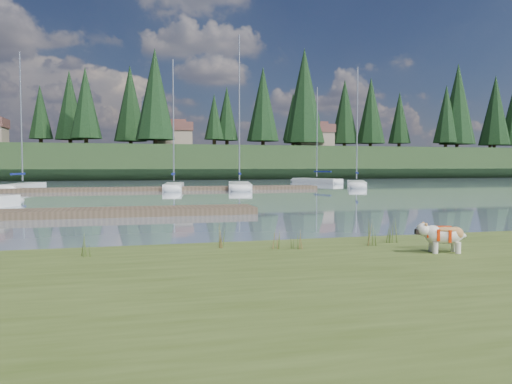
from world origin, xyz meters
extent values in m
plane|color=#8293A8|center=(0.00, 30.00, 0.00)|extent=(200.00, 200.00, 0.00)
cube|color=#445521|center=(0.00, -6.00, 0.17)|extent=(60.00, 9.00, 0.35)
cube|color=#1D3117|center=(0.00, 73.00, 2.50)|extent=(200.00, 20.00, 5.00)
cylinder|color=silver|center=(4.44, -4.00, 0.46)|extent=(0.11, 0.11, 0.22)
cylinder|color=silver|center=(4.49, -3.78, 0.46)|extent=(0.11, 0.11, 0.22)
cylinder|color=silver|center=(4.87, -4.11, 0.46)|extent=(0.11, 0.11, 0.22)
cylinder|color=silver|center=(4.93, -3.90, 0.46)|extent=(0.11, 0.11, 0.22)
ellipsoid|color=silver|center=(4.69, -3.95, 0.70)|extent=(0.81, 0.55, 0.35)
ellipsoid|color=#AE7741|center=(4.69, -3.95, 0.81)|extent=(0.59, 0.47, 0.12)
ellipsoid|color=silver|center=(4.26, -3.84, 0.81)|extent=(0.32, 0.32, 0.26)
cube|color=black|center=(4.15, -3.81, 0.76)|extent=(0.11, 0.14, 0.10)
ellipsoid|color=silver|center=(-7.65, 16.08, 0.22)|extent=(2.56, 2.79, 0.70)
cube|color=#4C3D2C|center=(-4.00, 9.00, 0.15)|extent=(16.00, 2.00, 0.30)
cube|color=#4C3D2C|center=(2.00, 30.00, 0.15)|extent=(26.00, 2.20, 0.30)
cube|color=silver|center=(-10.02, 33.73, 0.22)|extent=(2.82, 7.15, 0.70)
ellipsoid|color=silver|center=(-9.39, 37.16, 0.22)|extent=(1.84, 2.15, 0.70)
cylinder|color=silver|center=(-10.02, 33.73, 6.25)|extent=(0.12, 0.12, 10.91)
cube|color=navy|center=(-10.19, 32.79, 1.40)|extent=(0.70, 2.77, 0.20)
cube|color=silver|center=(2.53, 30.72, 0.22)|extent=(2.42, 6.71, 0.70)
ellipsoid|color=silver|center=(3.00, 33.97, 0.22)|extent=(1.67, 1.98, 0.70)
cylinder|color=silver|center=(2.53, 30.72, 5.96)|extent=(0.12, 0.12, 10.33)
cube|color=navy|center=(2.40, 29.83, 1.40)|extent=(0.57, 2.61, 0.20)
cube|color=silver|center=(8.28, 30.61, 0.22)|extent=(3.47, 8.49, 0.70)
ellipsoid|color=silver|center=(9.09, 34.67, 0.22)|extent=(2.22, 2.57, 0.70)
cylinder|color=silver|center=(8.28, 30.61, 7.16)|extent=(0.12, 0.12, 12.73)
cube|color=navy|center=(8.06, 29.50, 1.40)|extent=(0.84, 3.27, 0.20)
cube|color=silver|center=(20.49, 32.41, 0.22)|extent=(4.31, 7.11, 0.70)
ellipsoid|color=silver|center=(21.91, 35.64, 0.22)|extent=(2.18, 2.38, 0.70)
cylinder|color=silver|center=(20.49, 32.41, 6.24)|extent=(0.12, 0.12, 10.88)
cube|color=navy|center=(20.10, 31.52, 1.40)|extent=(1.31, 2.65, 0.20)
cube|color=silver|center=(20.76, 43.68, 0.22)|extent=(4.19, 7.23, 0.70)
ellipsoid|color=silver|center=(19.42, 46.99, 0.22)|extent=(2.18, 2.39, 0.70)
cylinder|color=silver|center=(20.76, 43.68, 6.13)|extent=(0.12, 0.12, 10.65)
cube|color=navy|center=(21.12, 42.78, 1.40)|extent=(1.25, 2.71, 0.20)
cone|color=#475B23|center=(0.43, -2.28, 0.62)|extent=(0.03, 0.03, 0.54)
cone|color=brown|center=(0.54, -2.35, 0.56)|extent=(0.03, 0.03, 0.43)
cone|color=#475B23|center=(0.49, -2.25, 0.64)|extent=(0.03, 0.03, 0.59)
cone|color=brown|center=(0.57, -2.31, 0.54)|extent=(0.03, 0.03, 0.37)
cone|color=#475B23|center=(0.45, -2.36, 0.59)|extent=(0.03, 0.03, 0.48)
cone|color=#475B23|center=(1.51, -2.61, 0.55)|extent=(0.03, 0.03, 0.40)
cone|color=brown|center=(1.62, -2.68, 0.51)|extent=(0.03, 0.03, 0.32)
cone|color=#475B23|center=(1.57, -2.58, 0.57)|extent=(0.03, 0.03, 0.44)
cone|color=brown|center=(1.65, -2.64, 0.49)|extent=(0.03, 0.03, 0.28)
cone|color=#475B23|center=(1.53, -2.69, 0.53)|extent=(0.03, 0.03, 0.36)
cone|color=#475B23|center=(3.60, -2.76, 0.63)|extent=(0.03, 0.03, 0.56)
cone|color=brown|center=(3.71, -2.83, 0.57)|extent=(0.03, 0.03, 0.45)
cone|color=#475B23|center=(3.66, -2.73, 0.66)|extent=(0.03, 0.03, 0.62)
cone|color=brown|center=(3.74, -2.79, 0.55)|extent=(0.03, 0.03, 0.39)
cone|color=#475B23|center=(3.62, -2.84, 0.60)|extent=(0.03, 0.03, 0.51)
cone|color=#475B23|center=(-2.24, -2.62, 0.57)|extent=(0.03, 0.03, 0.44)
cone|color=brown|center=(-2.13, -2.69, 0.52)|extent=(0.03, 0.03, 0.35)
cone|color=#475B23|center=(-2.18, -2.59, 0.59)|extent=(0.03, 0.03, 0.48)
cone|color=brown|center=(-2.10, -2.65, 0.50)|extent=(0.03, 0.03, 0.31)
cone|color=#475B23|center=(-2.22, -2.70, 0.55)|extent=(0.03, 0.03, 0.39)
cone|color=#475B23|center=(1.90, -2.76, 0.54)|extent=(0.03, 0.03, 0.37)
cone|color=brown|center=(2.01, -2.83, 0.50)|extent=(0.03, 0.03, 0.30)
cone|color=#475B23|center=(1.96, -2.73, 0.56)|extent=(0.03, 0.03, 0.41)
cone|color=brown|center=(2.04, -2.79, 0.48)|extent=(0.03, 0.03, 0.26)
cone|color=#475B23|center=(1.92, -2.84, 0.52)|extent=(0.03, 0.03, 0.34)
cone|color=#475B23|center=(4.26, -2.51, 0.65)|extent=(0.03, 0.03, 0.59)
cone|color=brown|center=(4.37, -2.58, 0.59)|extent=(0.03, 0.03, 0.47)
cone|color=#475B23|center=(4.32, -2.48, 0.68)|extent=(0.03, 0.03, 0.65)
cone|color=brown|center=(4.40, -2.54, 0.56)|extent=(0.03, 0.03, 0.41)
cone|color=#475B23|center=(4.28, -2.59, 0.62)|extent=(0.03, 0.03, 0.53)
cube|color=#33281C|center=(0.00, -1.60, 0.07)|extent=(60.00, 0.50, 0.14)
cylinder|color=#382619|center=(-10.00, 72.00, 5.90)|extent=(0.60, 0.60, 1.80)
cone|color=black|center=(-10.00, 72.00, 11.75)|extent=(4.84, 4.84, 11.00)
cylinder|color=#382619|center=(3.00, 66.00, 5.90)|extent=(0.60, 0.60, 1.80)
cone|color=black|center=(3.00, 66.00, 13.10)|extent=(6.16, 6.16, 14.00)
cylinder|color=#382619|center=(15.00, 70.00, 5.90)|extent=(0.60, 0.60, 1.80)
cone|color=black|center=(15.00, 70.00, 10.85)|extent=(3.96, 3.96, 9.00)
cylinder|color=#382619|center=(28.00, 68.00, 5.90)|extent=(0.60, 0.60, 1.80)
cone|color=black|center=(28.00, 68.00, 14.00)|extent=(7.04, 7.04, 16.00)
cylinder|color=#382619|center=(42.00, 71.00, 5.90)|extent=(0.60, 0.60, 1.80)
cone|color=black|center=(42.00, 71.00, 12.20)|extent=(5.28, 5.28, 12.00)
cylinder|color=#382619|center=(55.00, 67.00, 5.90)|extent=(0.60, 0.60, 1.80)
cone|color=black|center=(55.00, 67.00, 11.52)|extent=(4.62, 4.62, 10.50)
cylinder|color=#382619|center=(68.00, 70.00, 5.90)|extent=(0.60, 0.60, 1.80)
cone|color=black|center=(68.00, 70.00, 12.88)|extent=(5.94, 5.94, 13.50)
cube|color=gray|center=(6.00, 71.00, 6.40)|extent=(6.00, 5.00, 2.80)
cube|color=brown|center=(6.00, 71.00, 8.50)|extent=(6.30, 5.30, 1.40)
cube|color=brown|center=(6.00, 71.00, 9.30)|extent=(4.20, 3.60, 0.70)
cube|color=gray|center=(30.00, 69.00, 6.40)|extent=(6.00, 5.00, 2.80)
cube|color=brown|center=(30.00, 69.00, 8.50)|extent=(6.30, 5.30, 1.40)
cube|color=brown|center=(30.00, 69.00, 9.30)|extent=(4.20, 3.60, 0.70)
camera|label=1|loc=(-1.42, -12.51, 2.07)|focal=35.00mm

